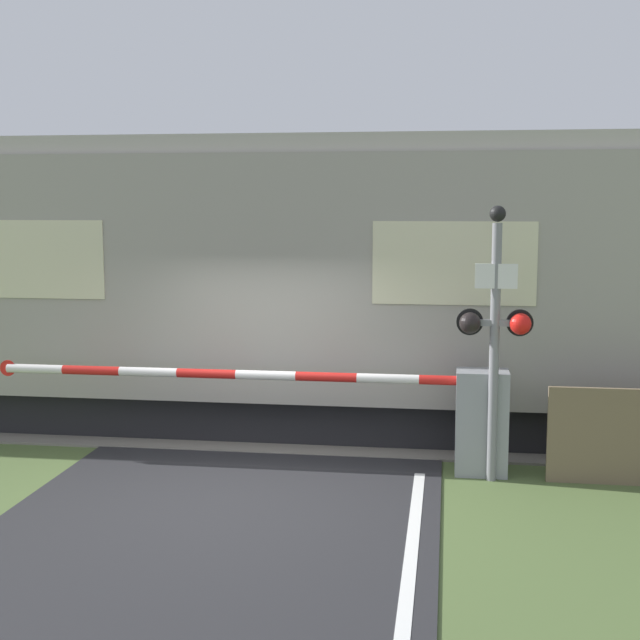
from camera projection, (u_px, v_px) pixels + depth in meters
name	position (u px, v px, depth m)	size (l,w,h in m)	color
ground_plane	(236.00, 495.00, 9.64)	(80.00, 80.00, 0.00)	#4C6033
track_bed	(288.00, 422.00, 12.76)	(36.00, 3.20, 0.13)	slate
train	(76.00, 279.00, 12.94)	(19.73, 2.78, 4.00)	black
crossing_barrier	(436.00, 413.00, 10.41)	(6.24, 0.44, 1.22)	gray
signal_post	(495.00, 327.00, 9.93)	(0.85, 0.26, 3.12)	gray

